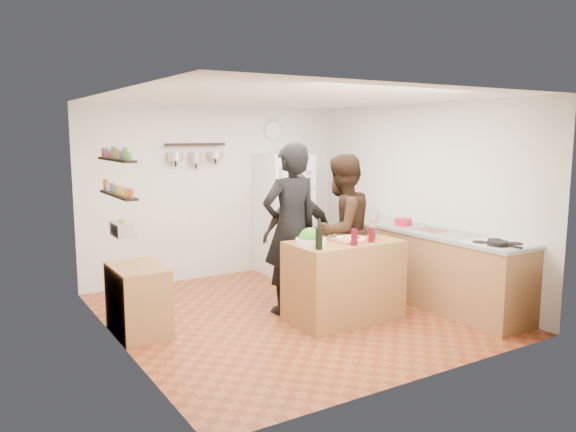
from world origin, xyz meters
TOP-DOWN VIEW (x-y plane):
  - room_shell at (0.00, 0.39)m, footprint 4.20×4.20m
  - prep_island at (0.38, -0.49)m, footprint 1.25×0.72m
  - pizza_board at (0.46, -0.51)m, footprint 0.42×0.34m
  - pizza at (0.46, -0.51)m, footprint 0.34×0.34m
  - salad_bowl at (-0.04, -0.44)m, footprint 0.33×0.33m
  - wine_bottle at (-0.12, -0.71)m, footprint 0.08×0.08m
  - wine_glass_near at (0.33, -0.73)m, footprint 0.07×0.07m
  - wine_glass_far at (0.60, -0.69)m, footprint 0.07×0.07m
  - pepper_mill at (0.83, -0.44)m, footprint 0.06×0.06m
  - salt_canister at (0.68, -0.61)m, footprint 0.09×0.09m
  - person_left at (0.02, 0.07)m, footprint 0.73×0.48m
  - person_center at (0.67, -0.04)m, footprint 1.05×0.91m
  - person_back at (0.40, 0.49)m, footprint 1.01×0.58m
  - counter_run at (1.70, -0.55)m, footprint 0.63×2.63m
  - stove_top at (1.70, -1.50)m, footprint 0.60×0.62m
  - skillet at (1.60, -1.59)m, footprint 0.23×0.23m
  - sink at (1.70, 0.30)m, footprint 0.50×0.80m
  - cutting_board at (1.70, -0.52)m, footprint 0.30×0.40m
  - red_bowl at (1.65, -0.08)m, footprint 0.22×0.22m
  - fridge at (0.95, 1.75)m, footprint 0.70×0.68m
  - wall_clock at (0.95, 2.08)m, footprint 0.30×0.03m
  - spice_shelf_lower at (-1.93, 0.20)m, footprint 0.12×1.00m
  - spice_shelf_upper at (-1.93, 0.20)m, footprint 0.12×1.00m
  - produce_basket at (-1.90, 0.20)m, footprint 0.18×0.35m
  - side_table at (-1.74, 0.30)m, footprint 0.50×0.80m
  - pot_rack at (-0.35, 2.00)m, footprint 0.90×0.04m

SIDE VIEW (x-z plane):
  - side_table at x=-1.74m, z-range 0.00..0.73m
  - counter_run at x=1.70m, z-range 0.00..0.90m
  - prep_island at x=0.38m, z-range 0.00..0.91m
  - person_back at x=0.40m, z-range 0.00..1.62m
  - fridge at x=0.95m, z-range 0.00..1.80m
  - stove_top at x=1.70m, z-range 0.90..0.92m
  - cutting_board at x=1.70m, z-range 0.90..0.92m
  - sink at x=1.70m, z-range 0.90..0.93m
  - pizza_board at x=0.46m, z-range 0.91..0.93m
  - person_center at x=0.67m, z-range 0.00..1.86m
  - pizza at x=0.46m, z-range 0.93..0.95m
  - skillet at x=1.60m, z-range 0.92..0.96m
  - salad_bowl at x=-0.04m, z-range 0.91..0.98m
  - red_bowl at x=1.65m, z-range 0.92..1.01m
  - salt_canister at x=0.68m, z-range 0.91..1.05m
  - wine_glass_far at x=0.60m, z-range 0.91..1.08m
  - wine_glass_near at x=0.33m, z-range 0.91..1.09m
  - person_left at x=0.02m, z-range 0.00..2.00m
  - pepper_mill at x=0.83m, z-range 0.91..1.10m
  - wine_bottle at x=-0.12m, z-range 0.91..1.14m
  - produce_basket at x=-1.90m, z-range 1.08..1.22m
  - room_shell at x=0.00m, z-range -0.85..3.35m
  - spice_shelf_lower at x=-1.93m, z-range 1.49..1.51m
  - spice_shelf_upper at x=-1.93m, z-range 1.84..1.86m
  - pot_rack at x=-0.35m, z-range 1.93..1.97m
  - wall_clock at x=0.95m, z-range 2.00..2.30m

